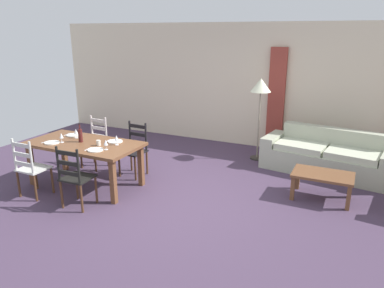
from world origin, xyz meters
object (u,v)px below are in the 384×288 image
(coffee_table, at_px, (323,177))
(wine_glass_far_right, at_px, (116,138))
(dining_chair_far_left, at_px, (95,142))
(couch, at_px, (327,157))
(coffee_cup_primary, at_px, (98,143))
(dining_table, at_px, (84,148))
(standing_lamp, at_px, (261,90))
(dining_chair_near_left, at_px, (31,168))
(wine_glass_near_left, at_px, (61,136))
(dining_chair_far_right, at_px, (134,149))
(wine_glass_far_left, at_px, (76,132))
(wine_bottle, at_px, (80,135))
(dining_chair_near_right, at_px, (75,177))
(wine_glass_near_right, at_px, (106,143))

(coffee_table, bearing_deg, wine_glass_far_right, -162.09)
(dining_chair_far_left, relative_size, coffee_table, 1.07)
(couch, bearing_deg, coffee_cup_primary, -144.20)
(dining_table, bearing_deg, standing_lamp, 48.21)
(couch, xyz_separation_m, standing_lamp, (-1.36, 0.19, 1.12))
(couch, height_order, coffee_table, couch)
(dining_chair_near_left, height_order, wine_glass_near_left, dining_chair_near_left)
(dining_chair_near_left, bearing_deg, dining_chair_far_right, 57.48)
(dining_chair_far_right, bearing_deg, standing_lamp, 45.12)
(dining_chair_far_right, distance_m, wine_glass_far_left, 1.05)
(coffee_cup_primary, distance_m, standing_lamp, 3.26)
(wine_bottle, relative_size, wine_glass_far_left, 1.96)
(dining_chair_near_left, height_order, coffee_table, dining_chair_near_left)
(dining_table, bearing_deg, dining_chair_near_left, -122.08)
(dining_table, xyz_separation_m, couch, (3.62, 2.34, -0.37))
(dining_chair_far_right, bearing_deg, dining_chair_near_right, -91.94)
(wine_glass_near_left, height_order, wine_glass_far_left, same)
(wine_bottle, bearing_deg, dining_chair_far_left, 115.21)
(dining_chair_far_right, relative_size, couch, 0.40)
(dining_chair_near_right, relative_size, wine_glass_far_right, 5.96)
(dining_chair_near_left, xyz_separation_m, couch, (4.07, 3.07, -0.19))
(wine_glass_near_left, relative_size, couch, 0.07)
(wine_glass_near_right, bearing_deg, wine_glass_far_right, 90.75)
(wine_glass_near_right, distance_m, wine_glass_far_right, 0.28)
(wine_glass_far_right, bearing_deg, coffee_table, 17.91)
(dining_chair_near_left, distance_m, wine_glass_near_right, 1.24)
(dining_table, relative_size, standing_lamp, 1.16)
(dining_chair_near_left, bearing_deg, couch, 36.97)
(wine_glass_far_right, relative_size, standing_lamp, 0.10)
(wine_glass_far_left, relative_size, standing_lamp, 0.10)
(wine_bottle, xyz_separation_m, wine_glass_near_right, (0.64, -0.16, -0.01))
(wine_glass_far_left, distance_m, couch, 4.52)
(dining_chair_near_left, bearing_deg, dining_chair_near_right, 0.49)
(couch, bearing_deg, dining_chair_far_right, -152.98)
(wine_glass_near_right, distance_m, standing_lamp, 3.21)
(dining_chair_near_left, distance_m, standing_lamp, 4.33)
(dining_chair_far_left, bearing_deg, coffee_cup_primary, -46.81)
(dining_table, xyz_separation_m, coffee_table, (3.67, 1.13, -0.31))
(dining_table, height_order, wine_glass_near_right, wine_glass_near_right)
(dining_chair_far_left, xyz_separation_m, coffee_table, (4.11, 0.34, -0.12))
(dining_chair_near_left, relative_size, standing_lamp, 0.59)
(dining_table, bearing_deg, coffee_cup_primary, -4.93)
(wine_bottle, height_order, coffee_cup_primary, wine_bottle)
(wine_glass_far_left, bearing_deg, wine_glass_far_right, -1.92)
(dining_chair_far_right, relative_size, wine_glass_far_right, 5.96)
(coffee_table, bearing_deg, wine_bottle, -163.30)
(dining_table, bearing_deg, wine_bottle, 174.34)
(dining_chair_near_right, relative_size, wine_glass_near_right, 5.96)
(coffee_table, bearing_deg, dining_chair_far_left, -175.22)
(dining_table, height_order, wine_glass_far_left, wine_glass_far_left)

